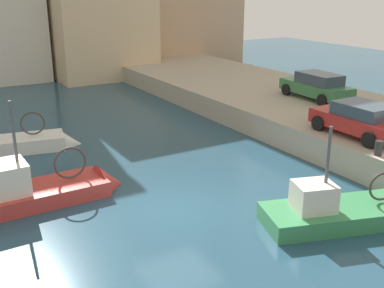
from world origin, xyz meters
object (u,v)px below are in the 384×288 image
parked_car_red (360,119)px  parked_car_green (317,86)px  fishing_boat_white (4,150)px  fishing_boat_green (351,218)px  mooring_bollard_north (379,148)px  fishing_boat_red (43,196)px

parked_car_red → parked_car_green: bearing=60.5°
fishing_boat_white → fishing_boat_green: bearing=-56.4°
parked_car_red → mooring_bollard_north: bearing=-122.9°
parked_car_green → mooring_bollard_north: parked_car_green is taller
fishing_boat_white → fishing_boat_green: fishing_boat_green is taller
fishing_boat_red → fishing_boat_green: 10.36m
fishing_boat_green → parked_car_red: size_ratio=1.52×
fishing_boat_white → mooring_bollard_north: (11.28, -10.97, 1.37)m
fishing_boat_white → fishing_boat_green: 15.01m
fishing_boat_green → mooring_bollard_north: (2.98, 1.54, 1.37)m
fishing_boat_green → mooring_bollard_north: size_ratio=10.87×
fishing_boat_green → parked_car_red: bearing=39.7°
fishing_boat_red → parked_car_green: (15.55, 2.74, 1.78)m
fishing_boat_green → fishing_boat_red: bearing=140.9°
parked_car_red → parked_car_green: 6.56m
fishing_boat_white → parked_car_red: size_ratio=1.74×
mooring_bollard_north → fishing_boat_red: bearing=155.6°
fishing_boat_white → mooring_bollard_north: bearing=-44.2°
parked_car_red → mooring_bollard_north: 2.43m
fishing_boat_red → fishing_boat_white: 5.98m
fishing_boat_white → fishing_boat_green: (8.30, -12.51, 0.01)m
parked_car_red → mooring_bollard_north: parked_car_red is taller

